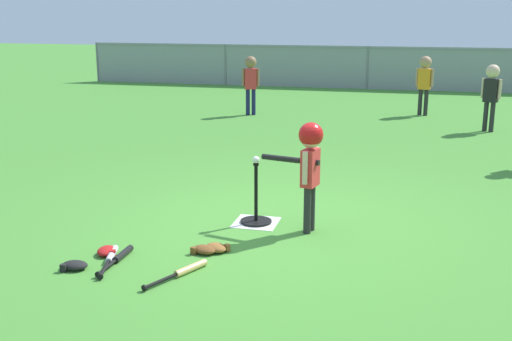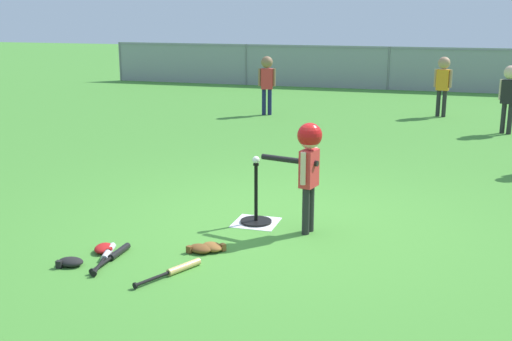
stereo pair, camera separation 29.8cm
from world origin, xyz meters
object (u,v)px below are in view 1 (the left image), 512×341
Objects in this scene: baseball_on_tee at (256,160)px; batter_child at (310,155)px; spare_bat_black at (120,257)px; fielder_near_left at (491,89)px; glove_near_bats at (107,251)px; spare_bat_silver at (110,258)px; fielder_deep_left at (251,77)px; glove_outfield_drop at (217,248)px; glove_tossed_aside at (204,250)px; spare_bat_wood at (185,271)px; batting_tee at (256,214)px; glove_by_plate at (74,265)px; fielder_deep_center at (425,78)px.

baseball_on_tee is 0.59m from batter_child.
baseball_on_tee is at bearing 54.07° from spare_bat_black.
fielder_near_left reaches higher than glove_near_bats.
fielder_near_left is 1.86× the size of spare_bat_silver.
glove_near_bats reaches higher than spare_bat_silver.
glove_outfield_drop is (1.60, -7.46, -0.73)m from fielder_deep_left.
spare_bat_silver is 0.94m from glove_outfield_drop.
fielder_deep_left reaches higher than glove_near_bats.
fielder_near_left is at bearing 61.07° from glove_near_bats.
fielder_near_left is at bearing 69.44° from batter_child.
spare_bat_black is 2.41× the size of glove_tossed_aside.
glove_outfield_drop reaches higher than spare_bat_wood.
batting_tee is at bearing 54.07° from spare_bat_black.
batter_child is 3.99× the size of glove_outfield_drop.
batter_child is at bearing 38.73° from glove_by_plate.
batter_child is 7.12m from fielder_deep_left.
batting_tee is 1.59m from glove_near_bats.
fielder_deep_left is 3.52m from fielder_deep_center.
glove_near_bats is 0.98m from glove_outfield_drop.
glove_outfield_drop is at bearing 27.86° from spare_bat_silver.
glove_outfield_drop is at bearing -100.05° from batting_tee.
batter_child is at bearing -71.06° from fielder_deep_left.
fielder_deep_center is at bearing 81.55° from batter_child.
batting_tee reaches higher than spare_bat_wood.
glove_by_plate is at bearing -147.25° from glove_tossed_aside.
baseball_on_tee is at bearing 166.62° from batter_child.
glove_outfield_drop is (0.92, 0.32, 0.00)m from glove_near_bats.
glove_outfield_drop is at bearing 79.30° from spare_bat_wood.
spare_bat_black is 0.86m from glove_outfield_drop.
fielder_deep_left is 4.39× the size of glove_outfield_drop.
baseball_on_tee is 1.56m from spare_bat_wood.
fielder_near_left is 8.10m from spare_bat_silver.
fielder_deep_left reaches higher than batter_child.
fielder_deep_center is (1.68, 7.39, 0.68)m from batting_tee.
fielder_near_left reaches higher than glove_tossed_aside.
fielder_deep_center reaches higher than glove_near_bats.
glove_by_plate is 1.24m from glove_outfield_drop.
glove_by_plate reaches higher than spare_bat_black.
spare_bat_wood is (-0.26, -1.41, -0.07)m from batting_tee.
batting_tee is at bearing -115.61° from fielder_near_left.
fielder_near_left is at bearing 62.40° from spare_bat_black.
fielder_near_left is (2.80, 5.84, 0.67)m from batting_tee.
batter_child is 0.92× the size of fielder_near_left.
baseball_on_tee is 7.58m from fielder_deep_center.
spare_bat_silver is (-0.98, -1.29, -0.63)m from baseball_on_tee.
fielder_deep_center is at bearing 72.18° from glove_near_bats.
spare_bat_silver is at bearing -117.92° from fielder_near_left.
glove_tossed_aside is (-3.05, -6.77, -0.73)m from fielder_near_left.
batting_tee is 0.89m from batter_child.
fielder_deep_left is (-4.55, 0.77, 0.01)m from fielder_near_left.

